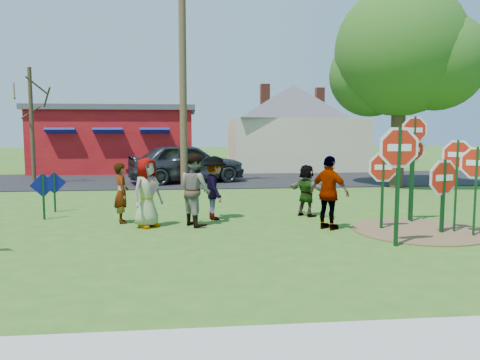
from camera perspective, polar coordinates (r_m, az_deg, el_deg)
The scene contains 24 objects.
ground at distance 12.04m, azimuth -0.90°, elevation -5.72°, with size 120.00×120.00×0.00m, color #325B1A.
road at distance 23.39m, azimuth -3.39°, elevation 0.04°, with size 120.00×7.50×0.04m, color black.
dirt_patch at distance 12.32m, azimuth 20.98°, elevation -5.77°, with size 3.20×3.20×0.03m, color brown.
red_building at distance 30.07m, azimuth -14.55°, elevation 4.90°, with size 9.40×7.69×3.90m.
cream_house at distance 30.45m, azimuth 6.48°, elevation 6.87°, with size 9.40×9.40×6.50m.
stop_sign_a at distance 10.33m, azimuth 18.76°, elevation 2.44°, with size 1.19×0.08×2.69m.
stop_sign_b at distance 13.21m, azimuth 20.45°, elevation 4.43°, with size 0.98×0.08×2.96m.
stop_sign_c at distance 12.29m, azimuth 24.95°, elevation 1.73°, with size 0.79×0.56×2.36m.
stop_sign_d at distance 13.39m, azimuth 20.16°, elevation 2.64°, with size 0.92×0.21×2.42m.
stop_sign_e at distance 12.08m, azimuth 23.57°, elevation -0.22°, with size 1.14×0.33×1.93m.
stop_sign_f at distance 12.01m, azimuth 26.89°, elevation 1.17°, with size 0.85×0.58×2.22m.
stop_sign_g at distance 12.06m, azimuth 17.03°, elevation 0.76°, with size 1.01×0.07×2.06m.
blue_diamond_c at distance 13.99m, azimuth -22.87°, elevation -1.22°, with size 0.63×0.31×1.30m.
blue_diamond_d at distance 15.15m, azimuth -21.69°, elevation -0.84°, with size 0.64×0.27×1.23m.
person_a at distance 12.09m, azimuth -11.27°, elevation -1.52°, with size 0.87×0.56×1.77m, color #4F5C9B.
person_b at distance 12.81m, azimuth -14.25°, elevation -1.55°, with size 0.59×0.38×1.60m, color #247161.
person_c at distance 12.12m, azimuth -5.47°, elevation -1.19°, with size 0.91×0.71×1.86m, color #975E3D.
person_d at distance 12.91m, azimuth -3.08°, elevation -0.97°, with size 1.14×0.65×1.76m, color #313036.
person_e at distance 11.79m, azimuth 10.83°, elevation -1.54°, with size 1.08×0.45×1.84m, color #4E3162.
person_f at distance 13.54m, azimuth 8.11°, elevation -1.27°, with size 1.38×0.44×1.49m, color #21582C.
suv at distance 22.14m, azimuth -6.55°, elevation 2.12°, with size 2.18×5.42×1.85m, color #2D2D31.
utility_pole at distance 20.93m, azimuth -7.00°, elevation 13.98°, with size 2.49×0.32×10.19m.
leafy_tree at distance 21.55m, azimuth 19.32°, elevation 13.88°, with size 6.03×5.51×8.58m.
bare_tree_west at distance 23.13m, azimuth -24.12°, elevation 7.86°, with size 1.80×1.80×5.26m.
Camera 1 is at (-1.03, -11.74, 2.44)m, focal length 35.00 mm.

